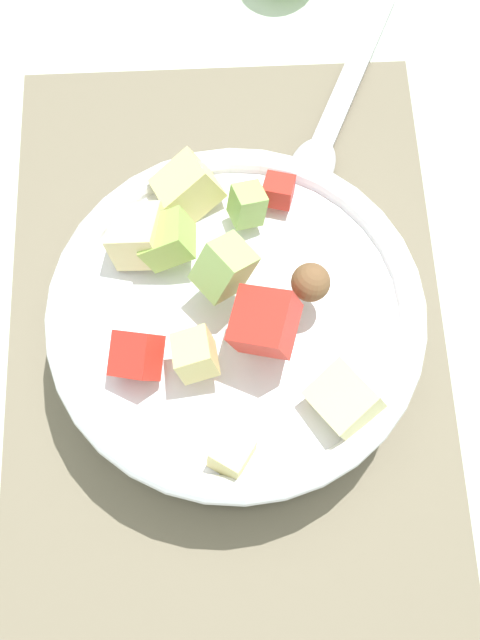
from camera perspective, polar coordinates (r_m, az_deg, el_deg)
ground_plane at (r=0.64m, az=-0.65°, el=-1.28°), size 2.40×2.40×0.00m
placemat at (r=0.63m, az=-0.65°, el=-1.18°), size 0.49×0.33×0.01m
salad_bowl at (r=0.59m, az=-0.03°, el=-0.23°), size 0.26×0.26×0.12m
serving_spoon at (r=0.72m, az=6.41°, el=13.17°), size 0.21×0.12×0.01m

